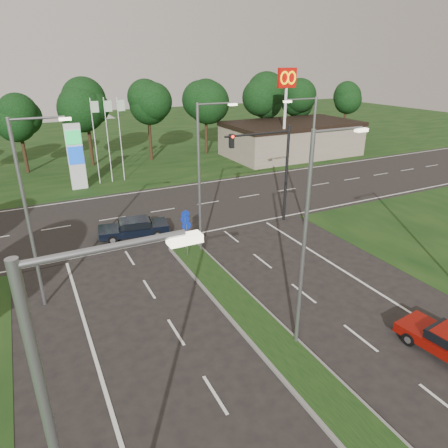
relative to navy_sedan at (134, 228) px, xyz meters
name	(u,v)px	position (x,y,z in m)	size (l,w,h in m)	color
verge_far	(86,144)	(2.37, 35.00, -0.67)	(160.00, 50.00, 0.02)	black
cross_road	(151,212)	(2.37, 4.00, -0.67)	(160.00, 12.00, 0.02)	black
median_kerb	(310,379)	(2.37, -16.00, -0.61)	(2.00, 26.00, 0.12)	slate
commercial_building	(291,139)	(24.37, 16.00, 1.33)	(16.00, 9.00, 4.00)	gray
streetlight_median_near	(309,233)	(3.38, -14.00, 4.41)	(2.53, 0.22, 9.00)	gray
streetlight_median_far	(202,172)	(3.38, -4.00, 4.41)	(2.53, 0.22, 9.00)	gray
streetlight_left_far	(30,207)	(-5.92, -6.00, 4.41)	(2.53, 0.22, 9.00)	gray
streetlight_right_far	(309,158)	(11.17, -4.00, 4.41)	(2.53, 0.22, 9.00)	gray
traffic_signal	(272,161)	(9.56, -2.00, 3.98)	(5.10, 0.42, 7.00)	black
median_signs	(186,226)	(2.37, -3.60, 1.04)	(1.16, 1.76, 2.38)	gray
gas_pylon	(78,155)	(-1.41, 13.05, 2.52)	(5.80, 1.26, 8.00)	silver
mcdonalds_sign	(286,92)	(20.37, 11.98, 7.31)	(2.20, 0.47, 10.40)	silver
treeline_far	(102,104)	(2.48, 19.94, 6.16)	(6.00, 6.00, 9.90)	black
navy_sedan	(134,228)	(0.00, 0.00, 0.00)	(4.79, 2.55, 1.25)	black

